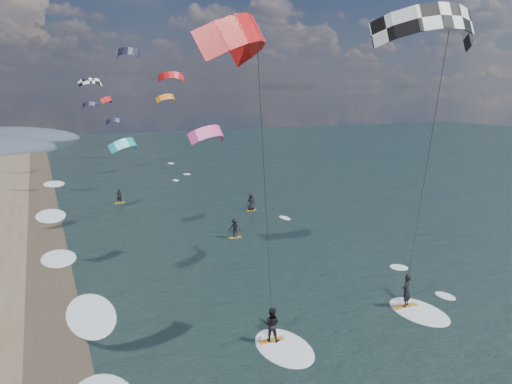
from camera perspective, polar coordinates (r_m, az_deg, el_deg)
name	(u,v)px	position (r m, az deg, el deg)	size (l,w,h in m)	color
wet_sand_strip	(58,366)	(26.34, -21.71, -18.01)	(3.00, 240.00, 0.00)	#382D23
kitesurfer_near_a	(443,84)	(22.95, 20.56, 11.44)	(8.01, 8.37, 16.42)	#B87520
kitesurfer_near_b	(265,155)	(18.69, 1.09, 4.22)	(6.92, 9.37, 15.51)	#B87520
far_kitesurfers	(221,212)	(48.45, -3.97, -2.33)	(13.28, 18.33, 1.78)	#B87520
bg_kite_field	(127,98)	(70.30, -14.53, 10.33)	(13.81, 71.15, 10.96)	teal
shoreline_surf	(77,319)	(30.60, -19.80, -13.50)	(2.40, 79.40, 0.11)	white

